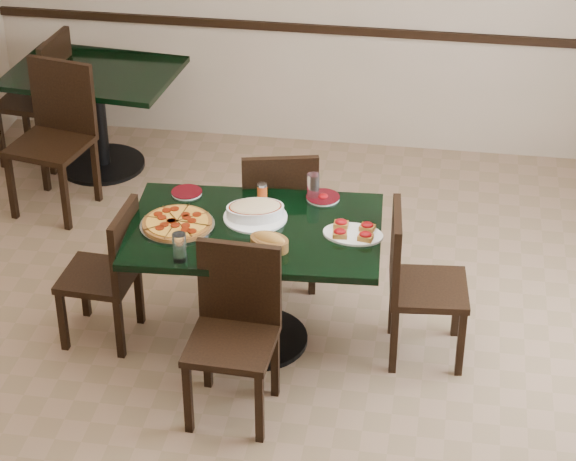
% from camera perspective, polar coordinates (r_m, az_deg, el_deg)
% --- Properties ---
extents(floor, '(5.50, 5.50, 0.00)m').
position_cam_1_polar(floor, '(6.22, -0.92, -6.84)').
color(floor, '#7D6048').
rests_on(floor, ground).
extents(room_shell, '(5.50, 5.50, 5.50)m').
position_cam_1_polar(room_shell, '(7.06, 9.75, 8.65)').
color(room_shell, white).
rests_on(room_shell, floor).
extents(main_table, '(1.39, 0.94, 0.75)m').
position_cam_1_polar(main_table, '(6.07, -1.67, -1.32)').
color(main_table, black).
rests_on(main_table, floor).
extents(back_table, '(1.21, 0.93, 0.75)m').
position_cam_1_polar(back_table, '(8.05, -9.73, 6.54)').
color(back_table, black).
rests_on(back_table, floor).
extents(chair_far, '(0.52, 0.52, 0.93)m').
position_cam_1_polar(chair_far, '(6.57, -0.45, 1.00)').
color(chair_far, black).
rests_on(chair_far, floor).
extents(chair_near, '(0.45, 0.45, 0.92)m').
position_cam_1_polar(chair_near, '(5.67, -2.70, -4.68)').
color(chair_near, black).
rests_on(chair_near, floor).
extents(chair_right, '(0.45, 0.45, 0.90)m').
position_cam_1_polar(chair_right, '(6.06, 6.42, -2.37)').
color(chair_right, black).
rests_on(chair_right, floor).
extents(chair_left, '(0.41, 0.41, 0.84)m').
position_cam_1_polar(chair_left, '(6.23, -9.01, -1.90)').
color(chair_left, black).
rests_on(chair_left, floor).
extents(back_chair_near, '(0.55, 0.55, 1.00)m').
position_cam_1_polar(back_chair_near, '(7.60, -11.68, 5.12)').
color(back_chair_near, black).
rests_on(back_chair_near, floor).
extents(back_chair_left, '(0.50, 0.50, 0.96)m').
position_cam_1_polar(back_chair_left, '(8.21, -12.27, 6.91)').
color(back_chair_left, black).
rests_on(back_chair_left, floor).
extents(pepperoni_pizza, '(0.40, 0.40, 0.04)m').
position_cam_1_polar(pepperoni_pizza, '(6.00, -5.65, 0.37)').
color(pepperoni_pizza, '#AEAEB5').
rests_on(pepperoni_pizza, main_table).
extents(lasagna_casserole, '(0.35, 0.35, 0.09)m').
position_cam_1_polar(lasagna_casserole, '(6.04, -1.67, 1.01)').
color(lasagna_casserole, white).
rests_on(lasagna_casserole, main_table).
extents(bread_basket, '(0.24, 0.20, 0.09)m').
position_cam_1_polar(bread_basket, '(5.77, -0.95, -0.58)').
color(bread_basket, brown).
rests_on(bread_basket, main_table).
extents(bruschetta_platter, '(0.34, 0.25, 0.05)m').
position_cam_1_polar(bruschetta_platter, '(5.90, 3.33, -0.06)').
color(bruschetta_platter, white).
rests_on(bruschetta_platter, main_table).
extents(side_plate_near, '(0.19, 0.19, 0.02)m').
position_cam_1_polar(side_plate_near, '(5.73, -3.55, -1.29)').
color(side_plate_near, white).
rests_on(side_plate_near, main_table).
extents(side_plate_far_r, '(0.19, 0.19, 0.03)m').
position_cam_1_polar(side_plate_far_r, '(6.24, 1.79, 1.70)').
color(side_plate_far_r, white).
rests_on(side_plate_far_r, main_table).
extents(side_plate_far_l, '(0.17, 0.17, 0.02)m').
position_cam_1_polar(side_plate_far_l, '(6.31, -5.16, 1.94)').
color(side_plate_far_l, white).
rests_on(side_plate_far_l, main_table).
extents(napkin_setting, '(0.16, 0.16, 0.01)m').
position_cam_1_polar(napkin_setting, '(5.73, -3.46, -1.36)').
color(napkin_setting, silver).
rests_on(napkin_setting, main_table).
extents(water_glass_a, '(0.07, 0.07, 0.15)m').
position_cam_1_polar(water_glass_a, '(6.21, 1.29, 2.26)').
color(water_glass_a, white).
rests_on(water_glass_a, main_table).
extents(water_glass_b, '(0.07, 0.07, 0.15)m').
position_cam_1_polar(water_glass_b, '(5.69, -5.53, -0.85)').
color(water_glass_b, white).
rests_on(water_glass_b, main_table).
extents(pepper_shaker, '(0.06, 0.06, 0.10)m').
position_cam_1_polar(pepper_shaker, '(6.21, -1.32, 2.00)').
color(pepper_shaker, '#B24713').
rests_on(pepper_shaker, main_table).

